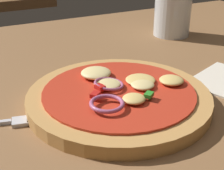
# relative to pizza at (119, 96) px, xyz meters

# --- Properties ---
(dining_table) EXTENTS (1.27, 0.87, 0.03)m
(dining_table) POSITION_rel_pizza_xyz_m (-0.01, 0.03, -0.03)
(dining_table) COLOR brown
(dining_table) RESTS_ON ground
(pizza) EXTENTS (0.25, 0.25, 0.03)m
(pizza) POSITION_rel_pizza_xyz_m (0.00, 0.00, 0.00)
(pizza) COLOR tan
(pizza) RESTS_ON dining_table
(beer_glass) EXTENTS (0.08, 0.08, 0.15)m
(beer_glass) POSITION_rel_pizza_xyz_m (0.25, 0.23, 0.05)
(beer_glass) COLOR silver
(beer_glass) RESTS_ON dining_table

